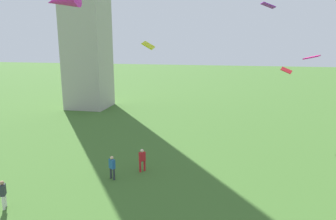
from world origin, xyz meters
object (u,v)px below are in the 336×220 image
at_px(person_5, 112,166).
at_px(kite_flying_1, 148,45).
at_px(kite_flying_0, 286,70).
at_px(kite_flying_3, 268,5).
at_px(kite_flying_6, 312,57).
at_px(person_3, 3,193).
at_px(person_1, 142,159).

xyz_separation_m(person_5, kite_flying_1, (0.39, 8.79, 8.06)).
height_order(kite_flying_0, kite_flying_3, kite_flying_3).
bearing_deg(kite_flying_6, person_3, 138.39).
bearing_deg(person_5, kite_flying_3, -95.37).
distance_m(person_3, kite_flying_1, 16.67).
height_order(person_3, kite_flying_3, kite_flying_3).
relative_size(person_3, kite_flying_1, 1.02).
relative_size(person_3, kite_flying_0, 1.37).
bearing_deg(person_3, kite_flying_1, -44.83).
bearing_deg(kite_flying_0, kite_flying_1, -144.06).
bearing_deg(person_5, kite_flying_1, -58.76).
distance_m(person_3, kite_flying_0, 26.64).
bearing_deg(kite_flying_1, kite_flying_6, 68.88).
distance_m(person_3, kite_flying_6, 21.62).
distance_m(kite_flying_0, kite_flying_1, 14.09).
distance_m(person_5, kite_flying_1, 11.93).
height_order(person_3, person_5, same).
height_order(person_1, person_5, person_1).
bearing_deg(kite_flying_6, kite_flying_3, 34.96).
relative_size(kite_flying_0, kite_flying_3, 0.86).
relative_size(person_3, kite_flying_3, 1.18).
height_order(person_5, kite_flying_0, kite_flying_0).
height_order(person_1, kite_flying_0, kite_flying_0).
relative_size(kite_flying_0, kite_flying_6, 0.73).
distance_m(person_1, kite_flying_3, 19.13).
distance_m(kite_flying_0, kite_flying_3, 6.60).
xyz_separation_m(person_3, kite_flying_3, (15.73, 18.42, 11.77)).
bearing_deg(person_3, kite_flying_3, -64.89).
bearing_deg(kite_flying_0, person_1, -119.28).
bearing_deg(person_5, person_3, 79.89).
height_order(kite_flying_0, kite_flying_6, kite_flying_6).
distance_m(person_1, kite_flying_1, 10.81).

